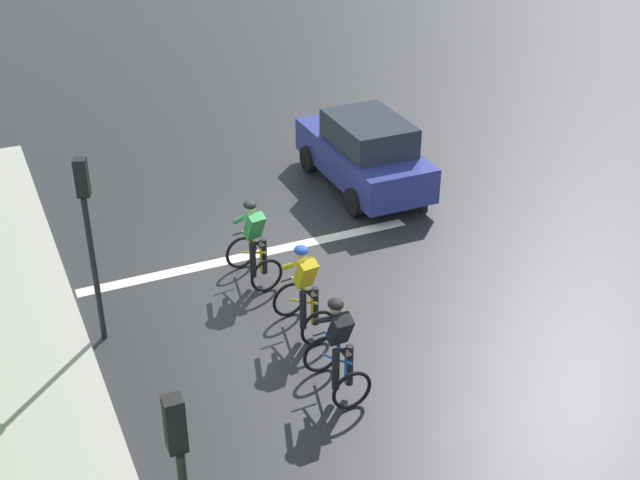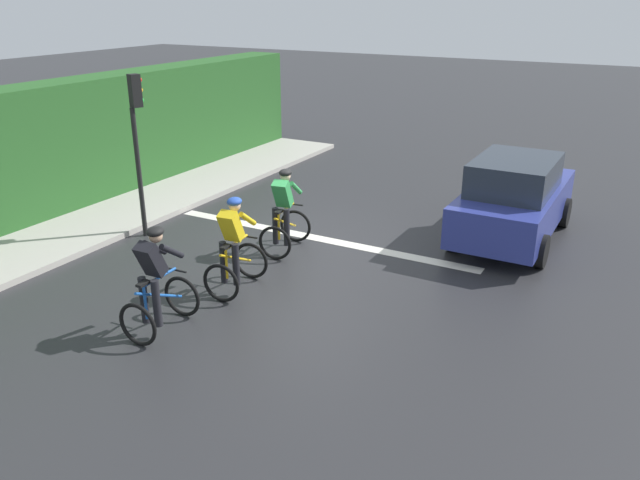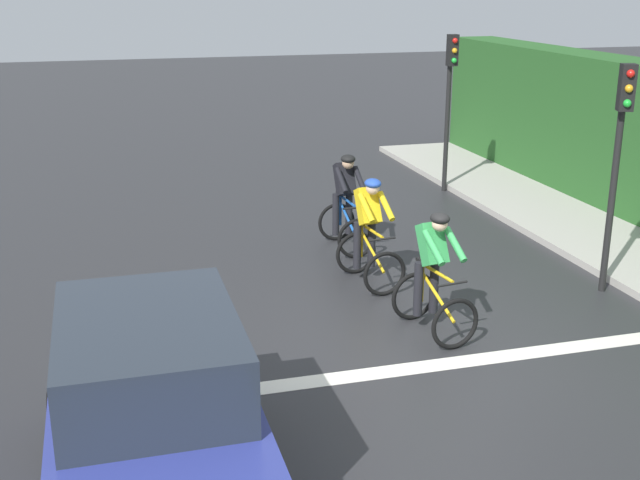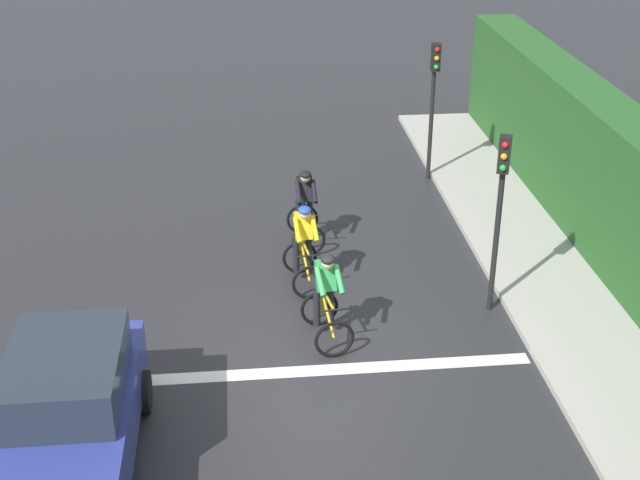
{
  "view_description": "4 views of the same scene",
  "coord_description": "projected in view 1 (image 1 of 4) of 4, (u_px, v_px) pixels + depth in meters",
  "views": [
    {
      "loc": [
        4.78,
        13.73,
        8.69
      ],
      "look_at": [
        -0.66,
        1.59,
        1.21
      ],
      "focal_mm": 47.53,
      "sensor_mm": 36.0,
      "label": 1
    },
    {
      "loc": [
        -6.01,
        10.44,
        4.81
      ],
      "look_at": [
        -0.96,
        1.29,
        0.71
      ],
      "focal_mm": 35.43,
      "sensor_mm": 36.0,
      "label": 2
    },
    {
      "loc": [
        -3.83,
        -8.52,
        4.46
      ],
      "look_at": [
        -0.93,
        1.8,
        0.99
      ],
      "focal_mm": 45.73,
      "sensor_mm": 36.0,
      "label": 3
    },
    {
      "loc": [
        -1.14,
        -12.03,
        8.22
      ],
      "look_at": [
        0.27,
        1.81,
        1.27
      ],
      "focal_mm": 49.3,
      "sensor_mm": 36.0,
      "label": 4
    }
  ],
  "objects": [
    {
      "name": "traffic_light_near_crossing",
      "position": [
        88.0,
        223.0,
        13.67
      ],
      "size": [
        0.26,
        0.3,
        3.34
      ],
      "color": "black",
      "rests_on": "ground"
    },
    {
      "name": "cyclist_lead",
      "position": [
        338.0,
        350.0,
        13.08
      ],
      "size": [
        0.72,
        1.11,
        1.66
      ],
      "color": "black",
      "rests_on": "ground"
    },
    {
      "name": "car_navy",
      "position": [
        364.0,
        152.0,
        19.55
      ],
      "size": [
        1.9,
        4.11,
        1.76
      ],
      "color": "navy",
      "rests_on": "ground"
    },
    {
      "name": "cyclist_mid",
      "position": [
        254.0,
        244.0,
        15.97
      ],
      "size": [
        0.83,
        1.17,
        1.66
      ],
      "color": "black",
      "rests_on": "ground"
    },
    {
      "name": "sidewalk_kerb",
      "position": [
        9.0,
        385.0,
        13.5
      ],
      "size": [
        2.8,
        19.76,
        0.12
      ],
      "primitive_type": "cube",
      "color": "#ADA89E",
      "rests_on": "ground"
    },
    {
      "name": "ground_plane",
      "position": [
        257.0,
        264.0,
        16.89
      ],
      "size": [
        80.0,
        80.0,
        0.0
      ],
      "primitive_type": "plane",
      "color": "#28282B"
    },
    {
      "name": "road_marking_stop_line",
      "position": [
        251.0,
        255.0,
        17.17
      ],
      "size": [
        7.0,
        0.3,
        0.01
      ],
      "primitive_type": "cube",
      "color": "silver",
      "rests_on": "ground"
    },
    {
      "name": "cyclist_second",
      "position": [
        304.0,
        292.0,
        14.5
      ],
      "size": [
        0.79,
        1.15,
        1.66
      ],
      "color": "black",
      "rests_on": "ground"
    }
  ]
}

